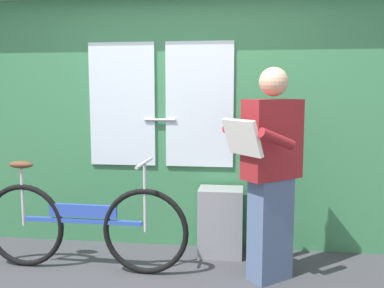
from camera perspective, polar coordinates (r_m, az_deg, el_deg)
train_door_wall at (r=3.83m, az=-1.29°, el=3.69°), size 4.20×0.28×2.27m
bicycle_near_door at (r=3.52m, az=-14.49°, el=-10.49°), size 1.69×0.44×0.89m
passenger_reading_newspaper at (r=3.18m, az=10.46°, el=-3.50°), size 0.61×0.58×1.59m
trash_bin_by_wall at (r=3.75m, az=3.85°, el=-10.34°), size 0.38×0.28×0.59m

